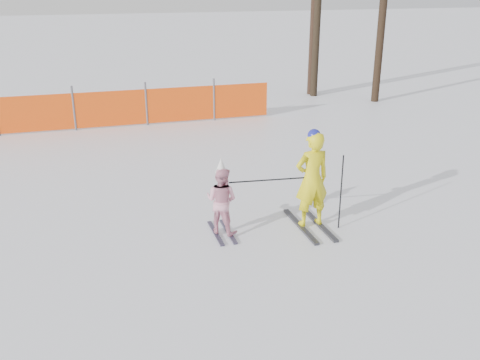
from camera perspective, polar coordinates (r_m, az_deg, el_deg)
name	(u,v)px	position (r m, az deg, el deg)	size (l,w,h in m)	color
ground	(249,250)	(8.50, 0.96, -7.47)	(120.00, 120.00, 0.00)	white
adult	(312,179)	(9.01, 7.68, 0.07)	(0.63, 1.40, 1.73)	black
child	(222,200)	(8.77, -1.98, -2.13)	(0.70, 0.93, 1.33)	black
ski_poles	(305,186)	(8.93, 6.93, -0.68)	(1.86, 0.37, 1.31)	black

